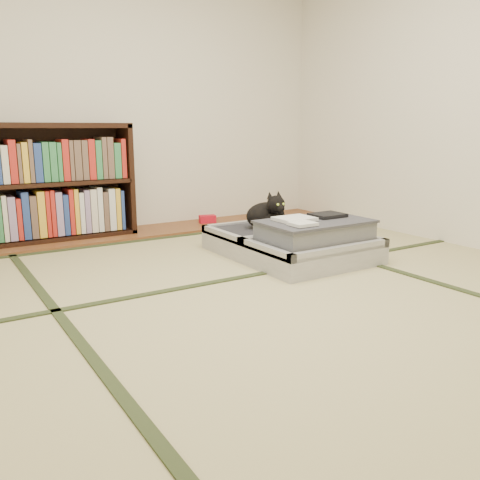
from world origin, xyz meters
TOP-DOWN VIEW (x-y plane):
  - floor at (0.00, 0.00)m, footprint 4.50×4.50m
  - wood_strip at (0.00, 2.00)m, footprint 4.00×0.50m
  - red_item at (0.75, 2.03)m, footprint 0.17×0.13m
  - room_shell at (0.00, 0.00)m, footprint 4.50×4.50m
  - tatami_borders at (0.00, 0.49)m, footprint 4.00×4.50m
  - bookcase at (-0.70, 2.07)m, footprint 1.41×0.32m
  - suitcase at (0.67, 0.63)m, footprint 0.82×1.09m
  - cat at (0.65, 0.92)m, footprint 0.36×0.37m
  - cable_coil at (0.83, 0.95)m, footprint 0.11×0.11m

SIDE VIEW (x-z plane):
  - floor at x=0.00m, z-range 0.00..0.00m
  - tatami_borders at x=0.00m, z-range 0.00..0.01m
  - wood_strip at x=0.00m, z-range 0.00..0.02m
  - red_item at x=0.75m, z-range 0.02..0.09m
  - suitcase at x=0.67m, z-range -0.05..0.28m
  - cable_coil at x=0.83m, z-range 0.16..0.18m
  - cat at x=0.65m, z-range 0.12..0.41m
  - bookcase at x=-0.70m, z-range -0.01..0.91m
  - room_shell at x=0.00m, z-range -0.79..3.71m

